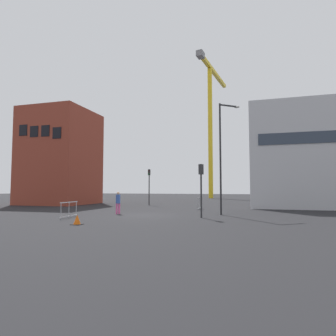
{
  "coord_description": "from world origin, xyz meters",
  "views": [
    {
      "loc": [
        7.77,
        -20.56,
        2.01
      ],
      "look_at": [
        0.0,
        6.26,
        3.94
      ],
      "focal_mm": 31.17,
      "sensor_mm": 36.0,
      "label": 1
    }
  ],
  "objects_px": {
    "streetlamp_tall": "(222,150)",
    "traffic_cone_orange": "(77,220)",
    "pedestrian_walking": "(118,201)",
    "traffic_light_verge": "(201,181)",
    "construction_crane": "(211,110)",
    "traffic_light_far": "(149,181)"
  },
  "relations": [
    {
      "from": "streetlamp_tall",
      "to": "traffic_light_verge",
      "type": "xyz_separation_m",
      "value": [
        -1.21,
        -2.69,
        -2.48
      ]
    },
    {
      "from": "traffic_light_verge",
      "to": "pedestrian_walking",
      "type": "height_order",
      "value": "traffic_light_verge"
    },
    {
      "from": "construction_crane",
      "to": "pedestrian_walking",
      "type": "bearing_deg",
      "value": -93.18
    },
    {
      "from": "streetlamp_tall",
      "to": "traffic_light_far",
      "type": "bearing_deg",
      "value": 133.5
    },
    {
      "from": "pedestrian_walking",
      "to": "traffic_cone_orange",
      "type": "relative_size",
      "value": 3.14
    },
    {
      "from": "traffic_light_verge",
      "to": "pedestrian_walking",
      "type": "xyz_separation_m",
      "value": [
        -6.73,
        1.07,
        -1.46
      ]
    },
    {
      "from": "streetlamp_tall",
      "to": "traffic_light_verge",
      "type": "distance_m",
      "value": 3.85
    },
    {
      "from": "pedestrian_walking",
      "to": "traffic_cone_orange",
      "type": "xyz_separation_m",
      "value": [
        0.75,
        -6.64,
        -0.75
      ]
    },
    {
      "from": "streetlamp_tall",
      "to": "traffic_cone_orange",
      "type": "xyz_separation_m",
      "value": [
        -7.18,
        -8.26,
        -4.69
      ]
    },
    {
      "from": "construction_crane",
      "to": "traffic_light_far",
      "type": "xyz_separation_m",
      "value": [
        -3.81,
        -26.55,
        -15.31
      ]
    },
    {
      "from": "construction_crane",
      "to": "traffic_light_verge",
      "type": "bearing_deg",
      "value": -83.34
    },
    {
      "from": "traffic_cone_orange",
      "to": "traffic_light_far",
      "type": "bearing_deg",
      "value": 97.55
    },
    {
      "from": "traffic_light_verge",
      "to": "traffic_cone_orange",
      "type": "relative_size",
      "value": 6.61
    },
    {
      "from": "traffic_light_far",
      "to": "streetlamp_tall",
      "type": "bearing_deg",
      "value": -46.5
    },
    {
      "from": "traffic_cone_orange",
      "to": "pedestrian_walking",
      "type": "bearing_deg",
      "value": 96.46
    },
    {
      "from": "pedestrian_walking",
      "to": "traffic_light_verge",
      "type": "bearing_deg",
      "value": -9.05
    },
    {
      "from": "streetlamp_tall",
      "to": "traffic_light_far",
      "type": "height_order",
      "value": "streetlamp_tall"
    },
    {
      "from": "construction_crane",
      "to": "traffic_cone_orange",
      "type": "height_order",
      "value": "construction_crane"
    },
    {
      "from": "traffic_light_verge",
      "to": "traffic_cone_orange",
      "type": "bearing_deg",
      "value": -137.01
    },
    {
      "from": "construction_crane",
      "to": "traffic_light_far",
      "type": "height_order",
      "value": "construction_crane"
    },
    {
      "from": "construction_crane",
      "to": "traffic_cone_orange",
      "type": "xyz_separation_m",
      "value": [
        -1.37,
        -44.95,
        -17.88
      ]
    },
    {
      "from": "traffic_light_verge",
      "to": "traffic_light_far",
      "type": "relative_size",
      "value": 0.86
    }
  ]
}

